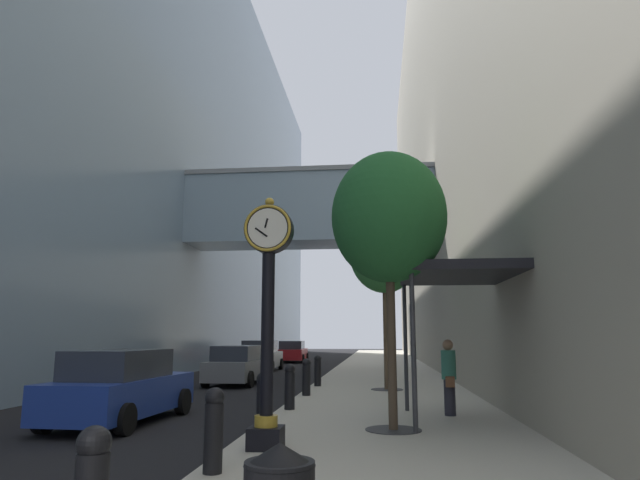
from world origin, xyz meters
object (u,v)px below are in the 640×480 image
object	(u,v)px
bollard_fifth	(306,376)
car_blue_mid	(121,387)
bollard_third	(263,400)
car_silver_near	(261,356)
car_red_trailing	(292,352)
bollard_second	(214,428)
bollard_fourth	(290,385)
bollard_sixth	(318,370)
street_tree_mid_near	(384,254)
street_tree_near	(389,218)
pedestrian_walking	(449,375)
street_clock	(268,307)
car_grey_far	(238,365)

from	to	relation	value
bollard_fifth	car_blue_mid	xyz separation A→B (m)	(-3.63, -5.00, 0.07)
bollard_third	car_silver_near	xyz separation A→B (m)	(-4.39, 20.32, 0.09)
bollard_third	car_red_trailing	distance (m)	31.10
bollard_third	car_silver_near	world-z (taller)	car_silver_near
bollard_second	bollard_fourth	world-z (taller)	same
car_red_trailing	bollard_fifth	bearing A→B (deg)	-80.17
bollard_third	bollard_fifth	world-z (taller)	same
bollard_fifth	bollard_sixth	xyz separation A→B (m)	(0.00, 3.27, 0.00)
street_tree_mid_near	car_red_trailing	bearing A→B (deg)	106.87
bollard_second	car_red_trailing	bearing A→B (deg)	97.03
bollard_second	street_tree_near	world-z (taller)	street_tree_near
bollard_third	car_silver_near	size ratio (longest dim) A/B	0.25
bollard_second	pedestrian_walking	size ratio (longest dim) A/B	0.65
street_clock	pedestrian_walking	size ratio (longest dim) A/B	2.43
car_silver_near	car_red_trailing	size ratio (longest dim) A/B	0.96
car_blue_mid	bollard_third	bearing A→B (deg)	-23.00
bollard_fourth	street_tree_near	xyz separation A→B (m)	(2.51, -2.85, 3.65)
bollard_second	bollard_fifth	world-z (taller)	same
bollard_second	street_clock	bearing A→B (deg)	76.88
bollard_fifth	pedestrian_walking	size ratio (longest dim) A/B	0.65
bollard_second	car_silver_near	world-z (taller)	car_silver_near
bollard_second	car_red_trailing	size ratio (longest dim) A/B	0.24
bollard_second	street_tree_near	size ratio (longest dim) A/B	0.20
bollard_third	bollard_fourth	world-z (taller)	same
street_tree_near	car_red_trailing	bearing A→B (deg)	102.46
bollard_sixth	street_tree_mid_near	size ratio (longest dim) A/B	0.18
bollard_fourth	bollard_second	bearing A→B (deg)	-90.00
street_clock	bollard_second	xyz separation A→B (m)	(-0.39, -1.66, -1.72)
bollard_third	car_silver_near	distance (m)	20.79
car_grey_far	bollard_fifth	bearing A→B (deg)	-56.32
street_clock	bollard_fourth	size ratio (longest dim) A/B	3.76
bollard_sixth	car_grey_far	size ratio (longest dim) A/B	0.24
bollard_fourth	car_blue_mid	bearing A→B (deg)	-154.48
bollard_second	bollard_sixth	world-z (taller)	same
bollard_second	street_tree_mid_near	distance (m)	12.87
street_tree_mid_near	car_silver_near	xyz separation A→B (m)	(-6.90, 11.66, -4.03)
pedestrian_walking	street_clock	bearing A→B (deg)	-129.80
bollard_second	bollard_third	distance (m)	3.27
bollard_fifth	bollard_second	bearing A→B (deg)	-90.00
bollard_fifth	street_tree_mid_near	xyz separation A→B (m)	(2.51, 2.12, 4.12)
bollard_second	car_red_trailing	distance (m)	34.34
bollard_third	bollard_fifth	size ratio (longest dim) A/B	1.00
street_tree_near	bollard_fourth	bearing A→B (deg)	131.44
bollard_sixth	street_tree_near	xyz separation A→B (m)	(2.51, -9.39, 3.65)
bollard_fourth	street_tree_mid_near	world-z (taller)	street_tree_mid_near
bollard_sixth	pedestrian_walking	world-z (taller)	pedestrian_walking
street_tree_near	car_silver_near	bearing A→B (deg)	109.12
bollard_fifth	car_grey_far	size ratio (longest dim) A/B	0.24
street_tree_near	street_tree_mid_near	size ratio (longest dim) A/B	0.91
bollard_second	car_red_trailing	world-z (taller)	car_red_trailing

